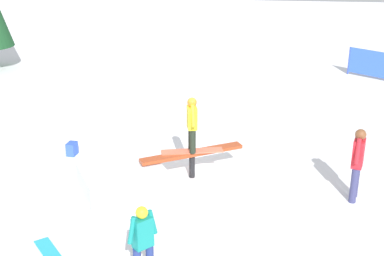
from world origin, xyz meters
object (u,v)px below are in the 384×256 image
at_px(rail_feature, 192,155).
at_px(bystander_teal, 143,241).
at_px(main_rider_on_rail, 192,126).
at_px(bystander_red, 357,161).
at_px(backpack_on_snow, 72,149).

bearing_deg(rail_feature, bystander_teal, -124.98).
relative_size(rail_feature, main_rider_on_rail, 1.59).
bearing_deg(bystander_red, bystander_teal, 146.03).
bearing_deg(bystander_teal, backpack_on_snow, -104.95).
bearing_deg(main_rider_on_rail, bystander_teal, -108.61).
distance_m(bystander_red, bystander_teal, 5.24).
height_order(main_rider_on_rail, backpack_on_snow, main_rider_on_rail).
bearing_deg(backpack_on_snow, rail_feature, 80.88).
xyz_separation_m(main_rider_on_rail, bystander_red, (3.66, -0.67, -0.39)).
xyz_separation_m(main_rider_on_rail, backpack_on_snow, (-3.27, 0.93, -1.15)).
relative_size(bystander_red, bystander_teal, 1.14).
height_order(main_rider_on_rail, bystander_teal, main_rider_on_rail).
distance_m(main_rider_on_rail, backpack_on_snow, 3.59).
distance_m(rail_feature, main_rider_on_rail, 0.75).
distance_m(bystander_teal, backpack_on_snow, 5.78).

